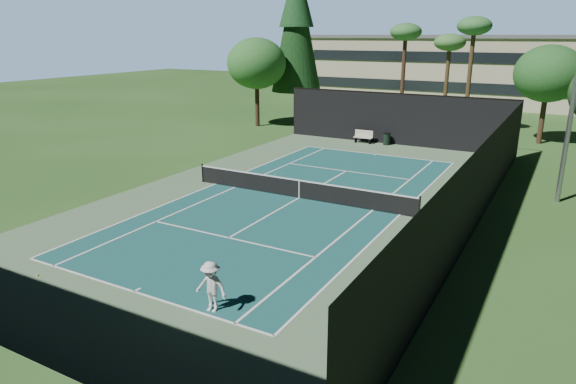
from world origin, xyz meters
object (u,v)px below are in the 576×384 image
object	(u,v)px
trash_bin	(387,139)
park_bench	(363,136)
tennis_ball_c	(337,193)
tennis_ball_d	(283,173)
tennis_net	(299,188)
tennis_ball_a	(37,275)
tennis_ball_b	(275,174)
player	(211,287)

from	to	relation	value
trash_bin	park_bench	bearing A→B (deg)	-175.07
tennis_ball_c	park_bench	bearing A→B (deg)	105.47
tennis_ball_c	tennis_ball_d	size ratio (longest dim) A/B	1.29
tennis_net	park_bench	xyz separation A→B (m)	(-2.30, 15.32, -0.01)
tennis_ball_a	tennis_ball_b	world-z (taller)	tennis_ball_a
tennis_ball_c	tennis_ball_d	world-z (taller)	tennis_ball_c
tennis_ball_a	tennis_ball_d	world-z (taller)	tennis_ball_a
tennis_ball_a	park_bench	xyz separation A→B (m)	(1.61, 28.02, 0.51)
tennis_ball_c	park_bench	world-z (taller)	park_bench
park_bench	tennis_ball_d	bearing A→B (deg)	-94.69
player	tennis_ball_c	distance (m)	13.42
tennis_ball_b	tennis_ball_c	bearing A→B (deg)	-19.43
tennis_net	tennis_ball_b	size ratio (longest dim) A/B	174.10
tennis_ball_b	tennis_ball_d	xyz separation A→B (m)	(0.25, 0.45, -0.01)
park_bench	trash_bin	bearing A→B (deg)	4.93
player	trash_bin	bearing A→B (deg)	93.89
tennis_net	tennis_ball_a	bearing A→B (deg)	-107.12
tennis_net	tennis_ball_c	distance (m)	2.32
tennis_ball_d	player	bearing A→B (deg)	-67.92
park_bench	tennis_ball_c	bearing A→B (deg)	-74.53
player	tennis_ball_c	world-z (taller)	player
park_bench	trash_bin	distance (m)	1.88
tennis_ball_a	tennis_ball_b	xyz separation A→B (m)	(0.42, 16.16, -0.00)
tennis_net	tennis_ball_b	world-z (taller)	tennis_net
tennis_ball_a	tennis_ball_c	size ratio (longest dim) A/B	1.00
tennis_ball_a	tennis_ball_c	distance (m)	15.39
tennis_ball_d	park_bench	world-z (taller)	park_bench
tennis_net	park_bench	size ratio (longest dim) A/B	8.60
player	tennis_ball_d	xyz separation A→B (m)	(-6.28, 15.50, -0.81)
park_bench	tennis_net	bearing A→B (deg)	-81.45
player	park_bench	bearing A→B (deg)	97.82
player	trash_bin	xyz separation A→B (m)	(-3.48, 27.06, -0.36)
player	tennis_ball_b	bearing A→B (deg)	110.04
tennis_ball_b	park_bench	size ratio (longest dim) A/B	0.05
tennis_ball_b	trash_bin	size ratio (longest dim) A/B	0.08
tennis_net	tennis_ball_a	xyz separation A→B (m)	(-3.91, -12.70, -0.52)
tennis_net	tennis_ball_c	bearing A→B (deg)	49.64
tennis_ball_c	trash_bin	bearing A→B (deg)	97.82
player	tennis_ball_c	size ratio (longest dim) A/B	21.66
tennis_ball_c	trash_bin	xyz separation A→B (m)	(-1.89, 13.76, 0.44)
tennis_net	tennis_ball_d	xyz separation A→B (m)	(-3.24, 3.91, -0.53)
tennis_net	tennis_ball_b	distance (m)	4.94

